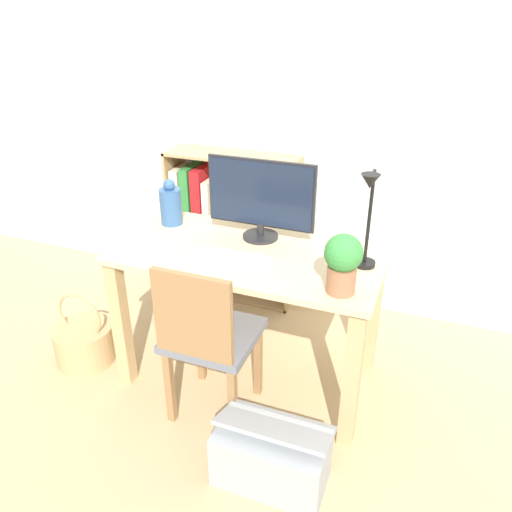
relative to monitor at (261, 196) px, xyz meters
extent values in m
plane|color=tan|center=(0.00, -0.17, -0.97)|extent=(10.00, 10.00, 0.00)
cube|color=silver|center=(0.00, 0.77, 0.33)|extent=(8.00, 0.05, 2.60)
cube|color=#D8BC8C|center=(0.00, -0.17, -0.24)|extent=(1.29, 0.67, 0.03)
cube|color=tan|center=(-0.59, -0.45, -0.61)|extent=(0.07, 0.07, 0.72)
cube|color=tan|center=(0.59, -0.45, -0.61)|extent=(0.07, 0.07, 0.72)
cube|color=tan|center=(-0.59, 0.12, -0.61)|extent=(0.07, 0.07, 0.72)
cube|color=tan|center=(0.59, 0.12, -0.61)|extent=(0.07, 0.07, 0.72)
cylinder|color=#232326|center=(0.00, 0.00, -0.21)|extent=(0.18, 0.18, 0.02)
cylinder|color=#232326|center=(0.00, 0.00, -0.18)|extent=(0.04, 0.04, 0.06)
cube|color=#232326|center=(0.00, 0.00, 0.02)|extent=(0.55, 0.02, 0.34)
cube|color=#192338|center=(0.00, 0.00, 0.02)|extent=(0.53, 0.03, 0.32)
cube|color=silver|center=(-0.04, -0.28, -0.21)|extent=(0.36, 0.14, 0.02)
cylinder|color=#33598C|center=(-0.51, 0.00, -0.12)|extent=(0.12, 0.12, 0.20)
sphere|color=#33598C|center=(-0.51, 0.00, 0.00)|extent=(0.06, 0.06, 0.06)
cylinder|color=black|center=(0.55, -0.11, -0.21)|extent=(0.10, 0.10, 0.02)
cylinder|color=black|center=(0.55, -0.11, 0.01)|extent=(0.02, 0.02, 0.43)
cylinder|color=black|center=(0.55, -0.16, 0.23)|extent=(0.01, 0.10, 0.01)
cone|color=black|center=(0.55, -0.21, 0.21)|extent=(0.08, 0.08, 0.06)
cylinder|color=#9E6647|center=(0.50, -0.38, -0.16)|extent=(0.12, 0.12, 0.12)
sphere|color=#388C3D|center=(0.50, -0.38, -0.04)|extent=(0.16, 0.16, 0.16)
cube|color=slate|center=(-0.06, -0.46, -0.54)|extent=(0.40, 0.40, 0.04)
cube|color=olive|center=(-0.06, -0.64, -0.32)|extent=(0.36, 0.03, 0.40)
cube|color=olive|center=(-0.23, -0.62, -0.77)|extent=(0.04, 0.04, 0.41)
cube|color=olive|center=(0.10, -0.62, -0.77)|extent=(0.04, 0.04, 0.41)
cube|color=olive|center=(-0.23, -0.29, -0.77)|extent=(0.04, 0.04, 0.41)
cube|color=olive|center=(0.10, -0.29, -0.77)|extent=(0.04, 0.04, 0.41)
cube|color=tan|center=(-0.83, 0.60, -0.48)|extent=(0.02, 0.28, 0.99)
cube|color=tan|center=(0.00, 0.60, -0.48)|extent=(0.02, 0.28, 0.99)
cube|color=tan|center=(-0.41, 0.60, -0.96)|extent=(0.84, 0.28, 0.02)
cube|color=tan|center=(-0.41, 0.60, 0.01)|extent=(0.84, 0.28, 0.02)
cube|color=tan|center=(-0.41, 0.60, -0.48)|extent=(0.81, 0.28, 0.02)
cube|color=red|center=(-0.78, 0.60, -0.81)|extent=(0.06, 0.24, 0.29)
cube|color=black|center=(-0.71, 0.60, -0.75)|extent=(0.06, 0.24, 0.41)
cube|color=black|center=(-0.64, 0.60, -0.79)|extent=(0.05, 0.24, 0.33)
cube|color=beige|center=(-0.58, 0.60, -0.76)|extent=(0.05, 0.24, 0.40)
cube|color=#2D7F38|center=(-0.52, 0.60, -0.76)|extent=(0.05, 0.24, 0.39)
cube|color=beige|center=(-0.46, 0.60, -0.76)|extent=(0.05, 0.24, 0.39)
cube|color=beige|center=(-0.78, 0.60, -0.29)|extent=(0.06, 0.24, 0.37)
cube|color=#2D7F38|center=(-0.71, 0.60, -0.28)|extent=(0.06, 0.24, 0.38)
cube|color=red|center=(-0.63, 0.60, -0.28)|extent=(0.07, 0.24, 0.38)
cube|color=beige|center=(-0.56, 0.60, -0.31)|extent=(0.05, 0.24, 0.31)
cylinder|color=tan|center=(-0.91, -0.39, -0.87)|extent=(0.33, 0.33, 0.21)
torus|color=tan|center=(-0.91, -0.39, -0.68)|extent=(0.28, 0.02, 0.28)
cube|color=#999EA3|center=(0.34, -0.77, -0.84)|extent=(0.46, 0.25, 0.26)
cube|color=#999EA3|center=(0.34, -0.73, -0.71)|extent=(0.47, 0.24, 0.10)
camera|label=1|loc=(0.81, -2.17, 0.85)|focal=35.00mm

